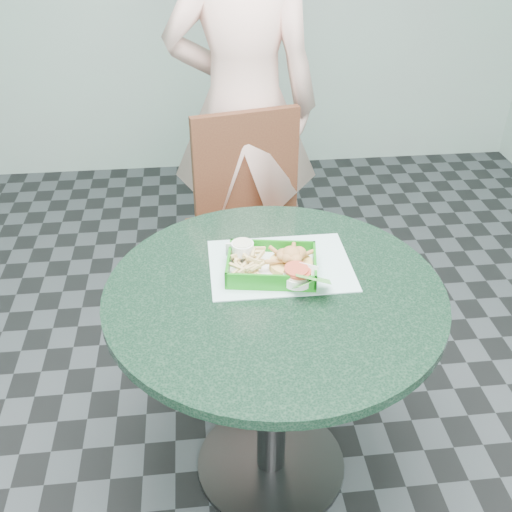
{
  "coord_description": "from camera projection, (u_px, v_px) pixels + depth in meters",
  "views": [
    {
      "loc": [
        -0.2,
        -1.33,
        1.77
      ],
      "look_at": [
        -0.04,
        0.1,
        0.82
      ],
      "focal_mm": 42.0,
      "sensor_mm": 36.0,
      "label": 1
    }
  ],
  "objects": [
    {
      "name": "floor",
      "position": [
        271.0,
        464.0,
        2.1
      ],
      "size": [
        4.0,
        5.0,
        0.02
      ],
      "primitive_type": "cube",
      "color": "#303335",
      "rests_on": "ground"
    },
    {
      "name": "crab_sandwich",
      "position": [
        290.0,
        262.0,
        1.73
      ],
      "size": [
        0.13,
        0.13,
        0.07
      ],
      "rotation": [
        0.0,
        0.0,
        0.01
      ],
      "color": "tan",
      "rests_on": "food_basket"
    },
    {
      "name": "cafe_table",
      "position": [
        273.0,
        339.0,
        1.78
      ],
      "size": [
        0.96,
        0.96,
        0.75
      ],
      "color": "#38393A",
      "rests_on": "floor"
    },
    {
      "name": "garnish_cup",
      "position": [
        304.0,
        280.0,
        1.67
      ],
      "size": [
        0.12,
        0.12,
        0.05
      ],
      "rotation": [
        0.0,
        0.0,
        0.16
      ],
      "color": "white",
      "rests_on": "food_basket"
    },
    {
      "name": "food_basket",
      "position": [
        271.0,
        274.0,
        1.74
      ],
      "size": [
        0.25,
        0.19,
        0.05
      ],
      "rotation": [
        0.0,
        0.0,
        -0.16
      ],
      "color": "#147F14",
      "rests_on": "placemat"
    },
    {
      "name": "placemat",
      "position": [
        280.0,
        271.0,
        1.78
      ],
      "size": [
        0.42,
        0.31,
        0.0
      ],
      "primitive_type": "cube",
      "rotation": [
        0.0,
        0.0,
        0.0
      ],
      "color": "silver",
      "rests_on": "cafe_table"
    },
    {
      "name": "sauce_ramekin",
      "position": [
        240.0,
        256.0,
        1.75
      ],
      "size": [
        0.07,
        0.07,
        0.04
      ],
      "rotation": [
        0.0,
        0.0,
        0.15
      ],
      "color": "white",
      "rests_on": "food_basket"
    },
    {
      "name": "fries_pile",
      "position": [
        248.0,
        268.0,
        1.73
      ],
      "size": [
        0.11,
        0.12,
        0.04
      ],
      "primitive_type": null,
      "rotation": [
        0.0,
        0.0,
        -0.11
      ],
      "color": "#D9BB71",
      "rests_on": "food_basket"
    },
    {
      "name": "dining_chair",
      "position": [
        249.0,
        212.0,
        2.52
      ],
      "size": [
        0.46,
        0.46,
        0.93
      ],
      "rotation": [
        0.0,
        0.0,
        0.21
      ],
      "color": "black",
      "rests_on": "floor"
    },
    {
      "name": "diner_person",
      "position": [
        243.0,
        69.0,
        2.45
      ],
      "size": [
        0.82,
        0.59,
        2.12
      ],
      "primitive_type": "imported",
      "rotation": [
        0.0,
        0.0,
        3.03
      ],
      "color": "beige",
      "rests_on": "floor"
    }
  ]
}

